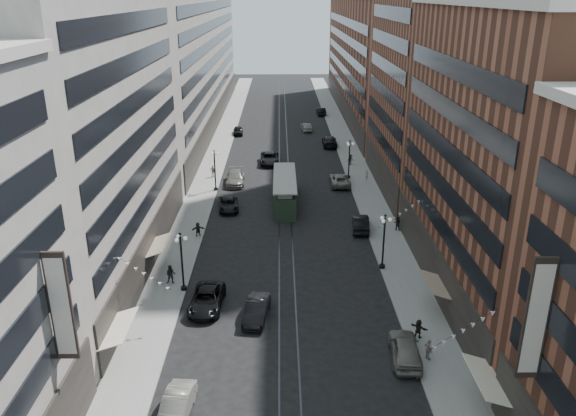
{
  "coord_description": "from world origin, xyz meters",
  "views": [
    {
      "loc": [
        -0.57,
        -16.18,
        24.91
      ],
      "look_at": [
        0.2,
        35.52,
        5.0
      ],
      "focal_mm": 35.0,
      "sensor_mm": 36.0,
      "label": 1
    }
  ],
  "objects": [
    {
      "name": "car_4",
      "position": [
        8.4,
        17.79,
        0.88
      ],
      "size": [
        2.48,
        5.33,
        1.77
      ],
      "primitive_type": "imported",
      "rotation": [
        0.0,
        0.0,
        3.06
      ],
      "color": "slate",
      "rests_on": "ground"
    },
    {
      "name": "car_2",
      "position": [
        -6.8,
        25.15,
        0.78
      ],
      "size": [
        2.87,
        5.77,
        1.57
      ],
      "primitive_type": "imported",
      "rotation": [
        0.0,
        0.0,
        -0.05
      ],
      "color": "black",
      "rests_on": "ground"
    },
    {
      "name": "rail_east",
      "position": [
        0.7,
        70.0,
        0.01
      ],
      "size": [
        0.12,
        180.0,
        0.02
      ],
      "primitive_type": "cube",
      "color": "#2D2D33",
      "rests_on": "ground"
    },
    {
      "name": "building_east_mid",
      "position": [
        17.0,
        28.0,
        12.0
      ],
      "size": [
        8.0,
        30.0,
        24.0
      ],
      "primitive_type": "cube",
      "color": "brown",
      "rests_on": "ground"
    },
    {
      "name": "building_east_tower",
      "position": [
        17.0,
        56.0,
        21.0
      ],
      "size": [
        8.0,
        26.0,
        42.0
      ],
      "primitive_type": "cube",
      "color": "brown",
      "rests_on": "ground"
    },
    {
      "name": "lamppost_se_mid",
      "position": [
        9.2,
        60.0,
        3.1
      ],
      "size": [
        1.03,
        1.14,
        5.52
      ],
      "color": "black",
      "rests_on": "sidewalk_east"
    },
    {
      "name": "car_14",
      "position": [
        4.5,
        89.75,
        0.74
      ],
      "size": [
        2.07,
        4.62,
        1.47
      ],
      "primitive_type": "imported",
      "rotation": [
        0.0,
        0.0,
        3.26
      ],
      "color": "slate",
      "rests_on": "ground"
    },
    {
      "name": "ground",
      "position": [
        0.0,
        60.0,
        0.0
      ],
      "size": [
        220.0,
        220.0,
        0.0
      ],
      "primitive_type": "plane",
      "color": "black",
      "rests_on": "ground"
    },
    {
      "name": "car_7",
      "position": [
        -6.91,
        48.06,
        0.71
      ],
      "size": [
        2.9,
        5.32,
        1.41
      ],
      "primitive_type": "imported",
      "rotation": [
        0.0,
        0.0,
        0.11
      ],
      "color": "black",
      "rests_on": "ground"
    },
    {
      "name": "building_west_far",
      "position": [
        -17.0,
        96.0,
        13.0
      ],
      "size": [
        8.0,
        90.0,
        26.0
      ],
      "primitive_type": "cube",
      "color": "#A49E92",
      "rests_on": "ground"
    },
    {
      "name": "pedestrian_6",
      "position": [
        -10.18,
        60.76,
        1.01
      ],
      "size": [
        1.08,
        0.65,
        1.72
      ],
      "primitive_type": "imported",
      "rotation": [
        0.0,
        0.0,
        3.34
      ],
      "color": "#A29A86",
      "rests_on": "sidewalk_west"
    },
    {
      "name": "car_extra_1",
      "position": [
        -2.2,
        67.75,
        0.84
      ],
      "size": [
        2.91,
        6.13,
        1.69
      ],
      "primitive_type": "imported",
      "rotation": [
        0.0,
        0.0,
        0.02
      ],
      "color": "black",
      "rests_on": "ground"
    },
    {
      "name": "building_east_far",
      "position": [
        17.0,
        105.0,
        12.0
      ],
      "size": [
        8.0,
        72.0,
        24.0
      ],
      "primitive_type": "cube",
      "color": "brown",
      "rests_on": "ground"
    },
    {
      "name": "streetcar",
      "position": [
        0.0,
        50.12,
        1.62
      ],
      "size": [
        2.8,
        12.66,
        3.5
      ],
      "color": "#213422",
      "rests_on": "ground"
    },
    {
      "name": "sidewalk_west",
      "position": [
        -11.0,
        70.0,
        0.07
      ],
      "size": [
        4.0,
        180.0,
        0.15
      ],
      "primitive_type": "cube",
      "color": "gray",
      "rests_on": "ground"
    },
    {
      "name": "pedestrian_4",
      "position": [
        10.03,
        17.56,
        0.98
      ],
      "size": [
        0.68,
        1.05,
        1.65
      ],
      "primitive_type": "imported",
      "rotation": [
        0.0,
        0.0,
        1.84
      ],
      "color": "#A49688",
      "rests_on": "sidewalk_east"
    },
    {
      "name": "pedestrian_2",
      "position": [
        -10.52,
        29.19,
        1.05
      ],
      "size": [
        0.89,
        0.51,
        1.79
      ],
      "primitive_type": "imported",
      "rotation": [
        0.0,
        0.0,
        0.03
      ],
      "color": "black",
      "rests_on": "sidewalk_west"
    },
    {
      "name": "sidewalk_east",
      "position": [
        11.0,
        70.0,
        0.07
      ],
      "size": [
        4.0,
        180.0,
        0.15
      ],
      "primitive_type": "cube",
      "color": "gray",
      "rests_on": "ground"
    },
    {
      "name": "car_extra_0",
      "position": [
        8.4,
        104.83,
        0.79
      ],
      "size": [
        1.9,
        4.87,
        1.58
      ],
      "primitive_type": "imported",
      "rotation": [
        0.0,
        0.0,
        3.19
      ],
      "color": "black",
      "rests_on": "ground"
    },
    {
      "name": "pedestrian_7",
      "position": [
        12.44,
        41.15,
        0.97
      ],
      "size": [
        0.88,
        0.64,
        1.64
      ],
      "primitive_type": "imported",
      "rotation": [
        0.0,
        0.0,
        2.86
      ],
      "color": "black",
      "rests_on": "sidewalk_east"
    },
    {
      "name": "car_13",
      "position": [
        -2.2,
        68.94,
        0.79
      ],
      "size": [
        2.47,
        4.84,
        1.58
      ],
      "primitive_type": "imported",
      "rotation": [
        0.0,
        0.0,
        -0.14
      ],
      "color": "black",
      "rests_on": "ground"
    },
    {
      "name": "lamppost_sw_far",
      "position": [
        -9.2,
        28.0,
        3.1
      ],
      "size": [
        1.03,
        1.14,
        5.52
      ],
      "color": "black",
      "rests_on": "sidewalk_west"
    },
    {
      "name": "car_12",
      "position": [
        8.02,
        78.29,
        0.87
      ],
      "size": [
        2.53,
        6.04,
        1.74
      ],
      "primitive_type": "imported",
      "rotation": [
        0.0,
        0.0,
        3.13
      ],
      "color": "black",
      "rests_on": "ground"
    },
    {
      "name": "car_10",
      "position": [
        8.4,
        41.51,
        0.83
      ],
      "size": [
        2.22,
        5.15,
        1.65
      ],
      "primitive_type": "imported",
      "rotation": [
        0.0,
        0.0,
        3.05
      ],
      "color": "black",
      "rests_on": "ground"
    },
    {
      "name": "car_11",
      "position": [
        7.64,
        57.21,
        0.78
      ],
      "size": [
        2.61,
        5.62,
        1.56
      ],
      "primitive_type": "imported",
      "rotation": [
        0.0,
        0.0,
        3.15
      ],
      "color": "gray",
      "rests_on": "ground"
    },
    {
      "name": "pedestrian_9",
      "position": [
        10.24,
        66.51,
        0.97
      ],
      "size": [
        1.13,
        0.71,
        1.63
      ],
      "primitive_type": "imported",
      "rotation": [
        0.0,
        0.0,
        0.28
      ],
      "color": "black",
      "rests_on": "sidewalk_east"
    },
    {
      "name": "pedestrian_5",
      "position": [
        -9.5,
        39.81,
        0.93
      ],
      "size": [
        1.5,
        0.89,
        1.56
      ],
      "primitive_type": "imported",
      "rotation": [
        0.0,
        0.0,
        0.35
      ],
      "color": "black",
      "rests_on": "sidewalk_west"
    },
    {
      "name": "lamppost_sw_mid",
      "position": [
        -9.2,
        55.0,
        3.1
      ],
      "size": [
        1.03,
        1.14,
        5.52
      ],
      "color": "black",
      "rests_on": "sidewalk_west"
    },
    {
      "name": "car_9",
      "position": [
        -8.4,
        86.95,
        0.75
      ],
      "size": [
        1.99,
        4.47,
        1.49
      ],
      "primitive_type": "imported",
      "rotation": [
        0.0,
        0.0,
        0.05
      ],
      "color": "black",
      "rests_on": "ground"
    },
    {
      "name": "lamppost_se_far",
      "position": [
        9.2,
        32.0,
        3.1
      ],
      "size": [
        1.03,
        1.14,
        5.52
      ],
      "color": "black",
      "rests_on": "sidewalk_east"
    },
    {
      "name": "pedestrian_extra_0",
      "position": [
        9.96,
        20.35,
        0.9
      ],
      "size": [
        1.35,
        1.19,
        1.51
      ],
      "primitive_type": "imported",
      "rotation": [
        0.0,
        0.0,
        2.47
      ],
      "color": "black",
      "rests_on": "sidewalk_east"
    },
    {
      "name": "rail_west",
      "position": [
        -0.7,
        70.0,
        0.01
      ],
      "size": [
        0.12,
        180.0,
        0.02
      ],
      "primitive_type": "cube",
      "color": "#2D2D33",
      "rests_on": "ground"
    },
    {
      "name": "building_west_mid",
      "position": [
        -17.0,
        33.0,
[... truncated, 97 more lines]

